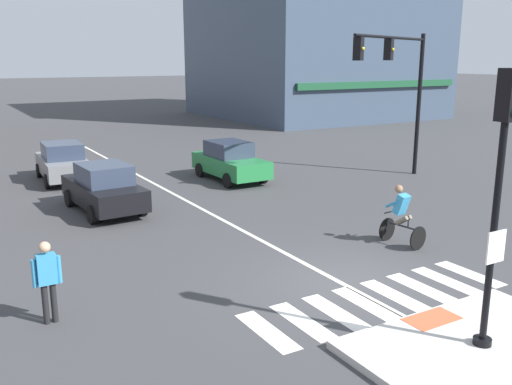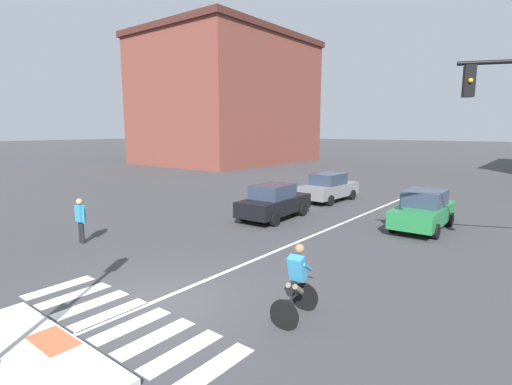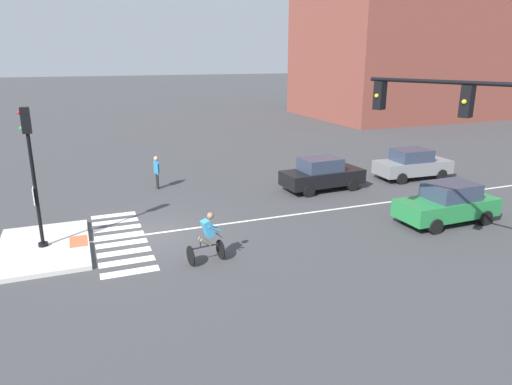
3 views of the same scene
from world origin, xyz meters
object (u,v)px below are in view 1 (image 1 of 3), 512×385
object	(u,v)px
car_grey_westbound_distant	(63,162)
car_black_westbound_far	(104,188)
traffic_light_mast	(401,77)
car_green_eastbound_far	(230,161)
signal_pole	(499,186)
cyclist	(401,214)
pedestrian_at_curb_left	(47,276)

from	to	relation	value
car_grey_westbound_distant	car_black_westbound_far	world-z (taller)	same
car_grey_westbound_distant	traffic_light_mast	bearing A→B (deg)	-30.96
car_black_westbound_far	car_green_eastbound_far	size ratio (longest dim) A/B	1.01
signal_pole	car_green_eastbound_far	size ratio (longest dim) A/B	1.15
car_grey_westbound_distant	cyclist	world-z (taller)	cyclist
signal_pole	pedestrian_at_curb_left	xyz separation A→B (m)	(-6.34, 5.06, -2.04)
traffic_light_mast	cyclist	size ratio (longest dim) A/B	3.62
car_black_westbound_far	cyclist	world-z (taller)	cyclist
car_grey_westbound_distant	pedestrian_at_curb_left	bearing A→B (deg)	-103.01
signal_pole	car_grey_westbound_distant	bearing A→B (deg)	100.04
signal_pole	traffic_light_mast	bearing A→B (deg)	51.93
car_grey_westbound_distant	cyclist	size ratio (longest dim) A/B	2.49
car_grey_westbound_distant	car_black_westbound_far	size ratio (longest dim) A/B	1.00
car_green_eastbound_far	pedestrian_at_curb_left	size ratio (longest dim) A/B	2.47
traffic_light_mast	car_black_westbound_far	size ratio (longest dim) A/B	1.45
car_grey_westbound_distant	car_green_eastbound_far	distance (m)	7.04
signal_pole	cyclist	bearing A→B (deg)	59.34
car_black_westbound_far	traffic_light_mast	bearing A→B (deg)	-7.27
signal_pole	car_grey_westbound_distant	size ratio (longest dim) A/B	1.14
traffic_light_mast	car_green_eastbound_far	world-z (taller)	traffic_light_mast
car_grey_westbound_distant	signal_pole	bearing A→B (deg)	-79.96
car_grey_westbound_distant	cyclist	xyz separation A→B (m)	(6.26, -13.33, 0.06)
traffic_light_mast	car_black_westbound_far	xyz separation A→B (m)	(-11.87, 1.51, -3.51)
traffic_light_mast	car_green_eastbound_far	bearing A→B (deg)	146.55
traffic_light_mast	cyclist	distance (m)	9.08
signal_pole	cyclist	xyz separation A→B (m)	(3.00, 5.07, -2.15)
car_grey_westbound_distant	car_green_eastbound_far	xyz separation A→B (m)	(6.18, -3.36, 0.00)
car_green_eastbound_far	car_grey_westbound_distant	bearing A→B (deg)	151.51
car_grey_westbound_distant	car_black_westbound_far	distance (m)	5.70
cyclist	pedestrian_at_curb_left	bearing A→B (deg)	-179.95
traffic_light_mast	signal_pole	bearing A→B (deg)	-128.07
cyclist	traffic_light_mast	bearing A→B (deg)	46.74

